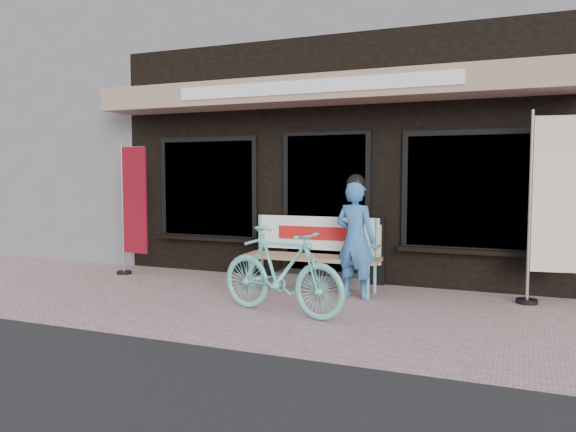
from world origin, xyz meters
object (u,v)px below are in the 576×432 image
at_px(bench, 314,247).
at_px(nobori_cream, 551,205).
at_px(person, 355,237).
at_px(nobori_red, 133,207).
at_px(bicycle, 281,271).
at_px(menu_stand, 368,251).

bearing_deg(bench, nobori_cream, 4.01).
relative_size(person, nobori_red, 0.77).
height_order(person, bicycle, person).
bearing_deg(person, menu_stand, 107.28).
xyz_separation_m(nobori_red, menu_stand, (3.57, 0.72, -0.58)).
xyz_separation_m(bench, bicycle, (0.12, -1.40, -0.09)).
height_order(bicycle, menu_stand, bicycle).
bearing_deg(bicycle, nobori_cream, -46.33).
distance_m(person, nobori_red, 3.66).
bearing_deg(bicycle, person, -12.13).
distance_m(person, bicycle, 1.30).
relative_size(person, bicycle, 0.96).
distance_m(bicycle, menu_stand, 2.14).
height_order(bench, bicycle, bench).
relative_size(nobori_red, menu_stand, 2.19).
relative_size(nobori_red, nobori_cream, 0.88).
relative_size(nobori_cream, menu_stand, 2.49).
relative_size(bicycle, nobori_red, 0.80).
bearing_deg(nobori_cream, menu_stand, 161.46).
xyz_separation_m(bicycle, nobori_cream, (2.81, 1.68, 0.72)).
height_order(bicycle, nobori_cream, nobori_cream).
relative_size(bench, bicycle, 1.13).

